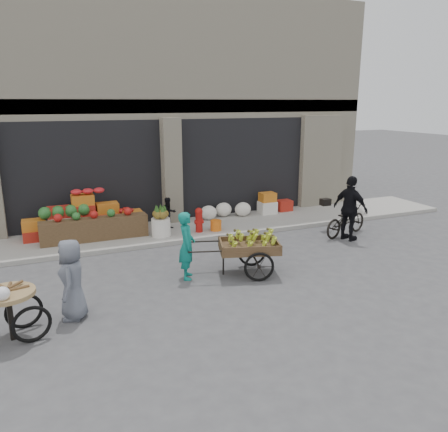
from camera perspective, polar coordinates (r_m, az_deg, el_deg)
name	(u,v)px	position (r m, az deg, el deg)	size (l,w,h in m)	color
ground	(240,284)	(9.35, 2.12, -8.83)	(80.00, 80.00, 0.00)	#424244
sidewalk	(182,230)	(12.94, -5.54, -1.84)	(18.00, 2.20, 0.12)	gray
building	(146,112)	(16.22, -10.13, 13.21)	(14.00, 6.45, 7.00)	beige
fruit_display	(92,216)	(12.58, -16.85, -0.02)	(3.10, 1.12, 1.24)	#A82317
pineapple_bin	(161,227)	(12.20, -8.23, -1.45)	(0.52, 0.52, 0.50)	silver
fire_hydrant	(199,219)	(12.42, -3.29, -0.38)	(0.22, 0.22, 0.71)	#A5140F
orange_bucket	(216,225)	(12.61, -1.06, -1.23)	(0.32, 0.32, 0.30)	orange
right_bay_goods	(252,206)	(14.34, 3.71, 1.27)	(3.35, 0.60, 0.70)	silver
seated_person	(169,213)	(12.80, -7.23, 0.36)	(0.45, 0.35, 0.93)	black
banana_cart	(247,245)	(9.65, 3.02, -3.80)	(2.37, 1.46, 0.93)	brown
vendor_woman	(187,245)	(9.42, -4.88, -3.86)	(0.54, 0.35, 1.48)	#0F786C
tricycle_cart	(9,307)	(7.87, -26.30, -10.65)	(1.46, 1.01, 0.95)	#9E7F51
vendor_grey	(72,279)	(8.14, -19.24, -7.82)	(0.71, 0.46, 1.46)	slate
bicycle	(346,220)	(12.96, 15.62, -0.51)	(0.60, 1.72, 0.90)	black
cyclist	(350,209)	(12.43, 16.17, 0.94)	(1.05, 0.44, 1.80)	black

